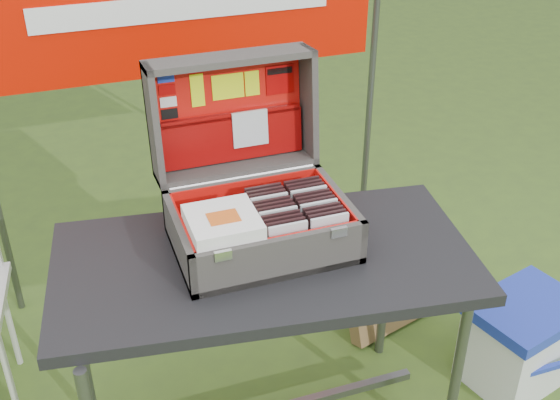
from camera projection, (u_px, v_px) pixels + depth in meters
name	position (u px, v px, depth m)	size (l,w,h in m)	color
table	(266.00, 354.00, 2.37)	(1.30, 0.65, 0.81)	black
table_top	(264.00, 262.00, 2.17)	(1.30, 0.65, 0.04)	black
table_leg_fr	(458.00, 370.00, 2.34)	(0.04, 0.04, 0.77)	#59595B
table_leg_bl	(81.00, 347.00, 2.43)	(0.04, 0.04, 0.77)	#59595B
table_leg_br	(386.00, 278.00, 2.76)	(0.04, 0.04, 0.77)	#59595B
suitcase	(255.00, 164.00, 2.13)	(0.54, 0.55, 0.52)	#645F5B
suitcase_base_bottom	(262.00, 243.00, 2.21)	(0.54, 0.39, 0.02)	#645F5B
suitcase_base_wall_front	(281.00, 259.00, 2.03)	(0.54, 0.02, 0.15)	#645F5B
suitcase_base_wall_back	(244.00, 198.00, 2.32)	(0.54, 0.02, 0.15)	#645F5B
suitcase_base_wall_left	(179.00, 242.00, 2.10)	(0.02, 0.39, 0.15)	#645F5B
suitcase_base_wall_right	(339.00, 212.00, 2.25)	(0.02, 0.39, 0.15)	#645F5B
suitcase_liner_floor	(262.00, 239.00, 2.20)	(0.50, 0.34, 0.01)	red
suitcase_latch_left	(223.00, 255.00, 1.94)	(0.05, 0.01, 0.03)	silver
suitcase_latch_right	(339.00, 232.00, 2.04)	(0.05, 0.01, 0.03)	silver
suitcase_hinge	(243.00, 177.00, 2.29)	(0.02, 0.02, 0.49)	silver
suitcase_lid_back	(228.00, 109.00, 2.33)	(0.54, 0.39, 0.02)	#645F5B
suitcase_lid_rim_far	(229.00, 59.00, 2.19)	(0.54, 0.02, 0.15)	#645F5B
suitcase_lid_rim_near	(237.00, 166.00, 2.35)	(0.54, 0.02, 0.15)	#645F5B
suitcase_lid_rim_left	(153.00, 126.00, 2.20)	(0.02, 0.39, 0.15)	#645F5B
suitcase_lid_rim_right	(308.00, 104.00, 2.35)	(0.02, 0.39, 0.15)	#645F5B
suitcase_lid_liner	(229.00, 110.00, 2.31)	(0.50, 0.34, 0.01)	red
suitcase_liner_wall_front	(280.00, 254.00, 2.03)	(0.50, 0.01, 0.12)	red
suitcase_liner_wall_back	(246.00, 197.00, 2.31)	(0.50, 0.01, 0.12)	red
suitcase_liner_wall_left	(183.00, 239.00, 2.10)	(0.01, 0.34, 0.12)	red
suitcase_liner_wall_right	(335.00, 210.00, 2.24)	(0.01, 0.34, 0.12)	red
suitcase_lid_pocket	(232.00, 138.00, 2.34)	(0.48, 0.15, 0.03)	#820606
suitcase_pocket_edge	(231.00, 116.00, 2.30)	(0.47, 0.02, 0.02)	#820606
suitcase_pocket_cd	(250.00, 128.00, 2.33)	(0.12, 0.12, 0.01)	silver
lid_sticker_cc_a	(166.00, 77.00, 2.19)	(0.05, 0.03, 0.00)	#1933B2
lid_sticker_cc_b	(167.00, 90.00, 2.21)	(0.05, 0.03, 0.00)	#A40202
lid_sticker_cc_c	(168.00, 102.00, 2.23)	(0.05, 0.03, 0.00)	white
lid_sticker_cc_d	(170.00, 114.00, 2.25)	(0.05, 0.03, 0.00)	black
lid_card_neon_tall	(197.00, 90.00, 2.25)	(0.04, 0.11, 0.00)	#D0E912
lid_card_neon_main	(228.00, 86.00, 2.27)	(0.11, 0.08, 0.00)	#D0E912
lid_card_neon_small	(252.00, 83.00, 2.30)	(0.05, 0.08, 0.00)	#D0E912
lid_sticker_band	(280.00, 80.00, 2.32)	(0.10, 0.10, 0.00)	#A40202
lid_sticker_band_bar	(280.00, 71.00, 2.31)	(0.09, 0.02, 0.00)	black
cd_left_0	(288.00, 244.00, 2.05)	(0.12, 0.01, 0.14)	silver
cd_left_1	(285.00, 240.00, 2.07)	(0.12, 0.01, 0.14)	black
cd_left_2	(283.00, 236.00, 2.09)	(0.12, 0.01, 0.14)	black
cd_left_3	(281.00, 232.00, 2.11)	(0.12, 0.01, 0.14)	black
cd_left_4	(278.00, 229.00, 2.12)	(0.12, 0.01, 0.14)	silver
cd_left_5	(276.00, 225.00, 2.14)	(0.12, 0.01, 0.14)	black
cd_left_6	(274.00, 221.00, 2.16)	(0.12, 0.01, 0.14)	black
cd_left_7	(272.00, 218.00, 2.17)	(0.12, 0.01, 0.14)	black
cd_left_8	(269.00, 214.00, 2.19)	(0.12, 0.01, 0.14)	silver
cd_left_9	(267.00, 211.00, 2.21)	(0.12, 0.01, 0.14)	black
cd_left_10	(265.00, 208.00, 2.23)	(0.12, 0.01, 0.14)	black
cd_left_11	(263.00, 204.00, 2.24)	(0.12, 0.01, 0.14)	black
cd_right_0	(329.00, 236.00, 2.09)	(0.12, 0.01, 0.14)	silver
cd_right_1	(326.00, 232.00, 2.11)	(0.12, 0.01, 0.14)	black
cd_right_2	(324.00, 228.00, 2.13)	(0.12, 0.01, 0.14)	black
cd_right_3	(321.00, 224.00, 2.14)	(0.12, 0.01, 0.14)	black
cd_right_4	(318.00, 221.00, 2.16)	(0.12, 0.01, 0.14)	silver
cd_right_5	(316.00, 217.00, 2.18)	(0.12, 0.01, 0.14)	black
cd_right_6	(313.00, 214.00, 2.19)	(0.12, 0.01, 0.14)	black
cd_right_7	(311.00, 210.00, 2.21)	(0.12, 0.01, 0.14)	black
cd_right_8	(308.00, 207.00, 2.23)	(0.12, 0.01, 0.14)	silver
cd_right_9	(306.00, 204.00, 2.25)	(0.12, 0.01, 0.14)	black
cd_right_10	(304.00, 201.00, 2.26)	(0.12, 0.01, 0.14)	black
cd_right_11	(301.00, 197.00, 2.28)	(0.12, 0.01, 0.14)	black
songbook_0	(223.00, 227.00, 2.04)	(0.20, 0.20, 0.01)	white
songbook_1	(223.00, 225.00, 2.04)	(0.20, 0.20, 0.01)	white
songbook_2	(223.00, 224.00, 2.03)	(0.20, 0.20, 0.01)	white
songbook_3	(223.00, 222.00, 2.03)	(0.20, 0.20, 0.01)	white
songbook_4	(223.00, 221.00, 2.03)	(0.20, 0.20, 0.01)	white
songbook_5	(223.00, 219.00, 2.03)	(0.20, 0.20, 0.01)	white
songbook_6	(223.00, 218.00, 2.02)	(0.20, 0.20, 0.01)	white
songbook_7	(223.00, 217.00, 2.02)	(0.20, 0.20, 0.01)	white
songbook_graphic	(223.00, 217.00, 2.01)	(0.09, 0.07, 0.00)	#D85919
cooler	(521.00, 341.00, 2.75)	(0.42, 0.32, 0.37)	white
cooler_body	(520.00, 346.00, 2.76)	(0.40, 0.30, 0.32)	white
cooler_lid	(528.00, 309.00, 2.66)	(0.42, 0.32, 0.05)	#1F34AF
cooler_handle	(549.00, 368.00, 2.60)	(0.25, 0.02, 0.02)	#1F34AF
chair_leg_fr	(10.00, 382.00, 2.48)	(0.02, 0.02, 0.48)	silver
chair_leg_br	(9.00, 318.00, 2.77)	(0.02, 0.02, 0.48)	silver
cardboard_box	(387.00, 281.00, 3.01)	(0.42, 0.07, 0.45)	olive
banner_post_right	(371.00, 86.00, 3.25)	(0.03, 0.03, 1.70)	#59595B
banner	(185.00, 7.00, 2.76)	(1.60, 0.01, 0.55)	#C40F00
banner_text	(185.00, 7.00, 2.75)	(1.20, 0.00, 0.10)	white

